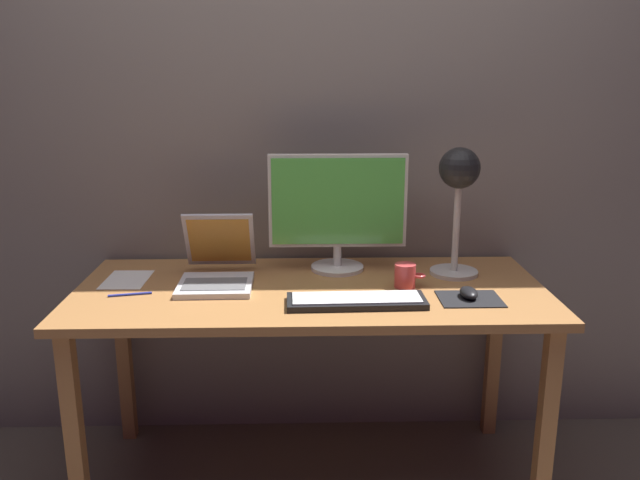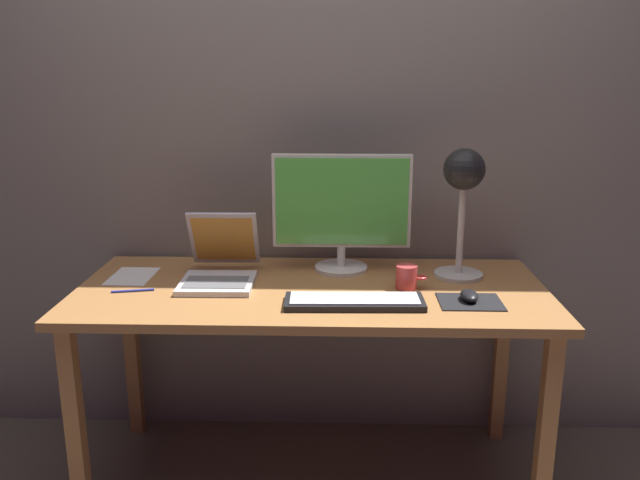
% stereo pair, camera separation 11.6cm
% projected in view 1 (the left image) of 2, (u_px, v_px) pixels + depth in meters
% --- Properties ---
extents(ground_plane, '(4.80, 4.80, 0.00)m').
position_uv_depth(ground_plane, '(311.00, 476.00, 2.39)').
color(ground_plane, brown).
rests_on(ground_plane, ground).
extents(back_wall, '(4.80, 0.06, 2.60)m').
position_uv_depth(back_wall, '(309.00, 113.00, 2.45)').
color(back_wall, gray).
rests_on(back_wall, ground).
extents(desk, '(1.60, 0.70, 0.74)m').
position_uv_depth(desk, '(311.00, 309.00, 2.23)').
color(desk, '#A8703D').
rests_on(desk, ground).
extents(monitor, '(0.50, 0.19, 0.43)m').
position_uv_depth(monitor, '(338.00, 208.00, 2.34)').
color(monitor, silver).
rests_on(monitor, desk).
extents(keyboard_main, '(0.44, 0.15, 0.03)m').
position_uv_depth(keyboard_main, '(356.00, 301.00, 2.04)').
color(keyboard_main, black).
rests_on(keyboard_main, desk).
extents(laptop, '(0.25, 0.35, 0.23)m').
position_uv_depth(laptop, '(217.00, 263.00, 2.26)').
color(laptop, silver).
rests_on(laptop, desk).
extents(desk_lamp, '(0.17, 0.17, 0.46)m').
position_uv_depth(desk_lamp, '(459.00, 184.00, 2.26)').
color(desk_lamp, beige).
rests_on(desk_lamp, desk).
extents(mousepad, '(0.20, 0.16, 0.00)m').
position_uv_depth(mousepad, '(470.00, 299.00, 2.09)').
color(mousepad, black).
rests_on(mousepad, desk).
extents(mouse, '(0.06, 0.10, 0.03)m').
position_uv_depth(mouse, '(469.00, 293.00, 2.09)').
color(mouse, black).
rests_on(mouse, mousepad).
extents(coffee_mug, '(0.11, 0.07, 0.08)m').
position_uv_depth(coffee_mug, '(406.00, 276.00, 2.20)').
color(coffee_mug, '#CC3F3F').
rests_on(coffee_mug, desk).
extents(paper_sheet_near_mouse, '(0.15, 0.21, 0.00)m').
position_uv_depth(paper_sheet_near_mouse, '(127.00, 280.00, 2.28)').
color(paper_sheet_near_mouse, white).
rests_on(paper_sheet_near_mouse, desk).
extents(pen, '(0.14, 0.04, 0.01)m').
position_uv_depth(pen, '(130.00, 294.00, 2.12)').
color(pen, '#2633A5').
rests_on(pen, desk).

